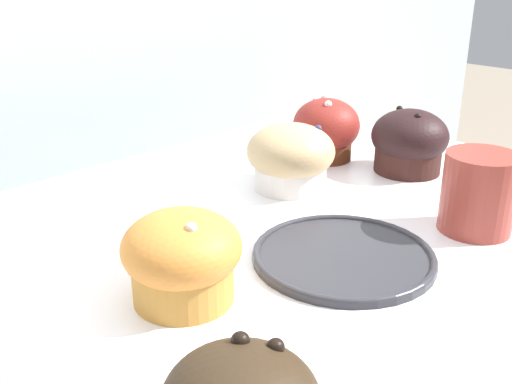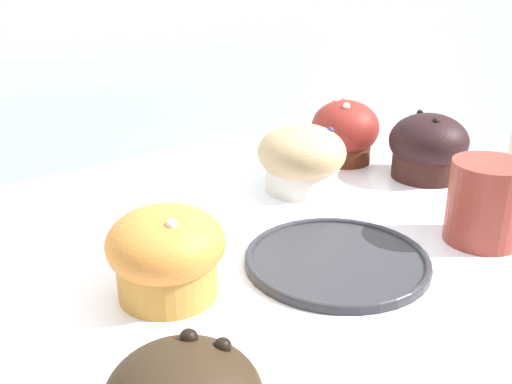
% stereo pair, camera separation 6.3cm
% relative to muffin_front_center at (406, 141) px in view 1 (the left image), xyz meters
% --- Properties ---
extents(muffin_front_center, '(0.10, 0.10, 0.09)m').
position_rel_muffin_front_center_xyz_m(muffin_front_center, '(0.00, 0.00, 0.00)').
color(muffin_front_center, '#351B17').
rests_on(muffin_front_center, display_counter).
extents(muffin_back_left, '(0.10, 0.10, 0.08)m').
position_rel_muffin_front_center_xyz_m(muffin_back_left, '(-0.42, -0.04, -0.00)').
color(muffin_back_left, '#C28537').
rests_on(muffin_back_left, display_counter).
extents(muffin_back_right, '(0.11, 0.11, 0.08)m').
position_rel_muffin_front_center_xyz_m(muffin_back_right, '(-0.16, 0.07, -0.00)').
color(muffin_back_right, silver).
rests_on(muffin_back_right, display_counter).
extents(muffin_front_right, '(0.10, 0.10, 0.09)m').
position_rel_muffin_front_center_xyz_m(muffin_front_right, '(-0.04, 0.11, 0.00)').
color(muffin_front_right, '#512413').
rests_on(muffin_front_right, display_counter).
extents(coffee_cup, '(0.10, 0.09, 0.09)m').
position_rel_muffin_front_center_xyz_m(coffee_cup, '(-0.11, -0.16, 0.00)').
color(coffee_cup, '#99382D').
rests_on(coffee_cup, display_counter).
extents(serving_plate, '(0.18, 0.18, 0.01)m').
position_rel_muffin_front_center_xyz_m(serving_plate, '(-0.27, -0.10, -0.04)').
color(serving_plate, '#2D2D33').
rests_on(serving_plate, display_counter).
extents(price_card, '(0.05, 0.04, 0.06)m').
position_rel_muffin_front_center_xyz_m(price_card, '(-0.58, -0.10, -0.01)').
color(price_card, white).
rests_on(price_card, display_counter).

